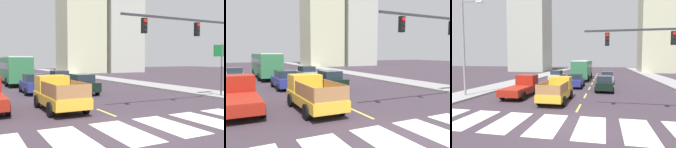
{
  "view_description": "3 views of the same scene",
  "coord_description": "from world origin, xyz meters",
  "views": [
    {
      "loc": [
        -6.66,
        -9.42,
        2.97
      ],
      "look_at": [
        2.84,
        8.67,
        1.87
      ],
      "focal_mm": 43.31,
      "sensor_mm": 36.0,
      "label": 1
    },
    {
      "loc": [
        -6.47,
        -6.22,
        3.3
      ],
      "look_at": [
        1.9,
        10.75,
        1.54
      ],
      "focal_mm": 35.76,
      "sensor_mm": 36.0,
      "label": 2
    },
    {
      "loc": [
        1.88,
        -10.23,
        3.56
      ],
      "look_at": [
        -2.09,
        8.79,
        2.11
      ],
      "focal_mm": 31.96,
      "sensor_mm": 36.0,
      "label": 3
    }
  ],
  "objects": [
    {
      "name": "crosswalk_stripe_1",
      "position": [
        -5.82,
        0.0,
        0.0
      ],
      "size": [
        1.55,
        3.82,
        0.01
      ],
      "primitive_type": "cube",
      "color": "silver",
      "rests_on": "ground"
    },
    {
      "name": "sidewalk_left",
      "position": [
        -11.54,
        18.0,
        0.07
      ],
      "size": [
        3.46,
        110.0,
        0.15
      ],
      "primitive_type": "cube",
      "color": "gray",
      "rests_on": "ground"
    },
    {
      "name": "block_mid_left",
      "position": [
        -20.06,
        46.56,
        14.58
      ],
      "size": [
        10.31,
        9.95,
        29.17
      ],
      "primitive_type": "cube",
      "color": "#AAAEA2",
      "rests_on": "ground"
    },
    {
      "name": "lane_dash_5",
      "position": [
        0.0,
        29.0,
        0.0
      ],
      "size": [
        0.16,
        2.4,
        0.01
      ],
      "primitive_type": "cube",
      "color": "#E1CE4A",
      "rests_on": "ground"
    },
    {
      "name": "streetlight_left",
      "position": [
        -10.92,
        6.12,
        4.97
      ],
      "size": [
        2.2,
        0.28,
        9.0
      ],
      "color": "gray",
      "rests_on": "ground"
    },
    {
      "name": "crosswalk_stripe_3",
      "position": [
        -1.16,
        0.0,
        0.0
      ],
      "size": [
        1.55,
        3.82,
        0.01
      ],
      "primitive_type": "cube",
      "color": "silver",
      "rests_on": "ground"
    },
    {
      "name": "block_mid_right",
      "position": [
        15.4,
        47.73,
        13.83
      ],
      "size": [
        8.95,
        8.56,
        27.66
      ],
      "primitive_type": "cube",
      "color": "beige",
      "rests_on": "ground"
    },
    {
      "name": "pickup_dark",
      "position": [
        -5.96,
        7.62,
        0.92
      ],
      "size": [
        2.18,
        5.2,
        1.96
      ],
      "rotation": [
        0.0,
        0.0,
        0.0
      ],
      "color": "#9E1E12",
      "rests_on": "ground"
    },
    {
      "name": "pickup_stakebed",
      "position": [
        -2.12,
        6.18,
        0.94
      ],
      "size": [
        2.18,
        5.2,
        1.96
      ],
      "rotation": [
        0.0,
        0.0,
        -0.02
      ],
      "color": "gold",
      "rests_on": "ground"
    },
    {
      "name": "crosswalk_stripe_5",
      "position": [
        3.49,
        0.0,
        0.0
      ],
      "size": [
        1.55,
        3.82,
        0.01
      ],
      "primitive_type": "cube",
      "color": "silver",
      "rests_on": "ground"
    },
    {
      "name": "lane_dash_3",
      "position": [
        0.0,
        19.0,
        0.0
      ],
      "size": [
        0.16,
        2.4,
        0.01
      ],
      "primitive_type": "cube",
      "color": "#E1CE4A",
      "rests_on": "ground"
    },
    {
      "name": "lane_dash_2",
      "position": [
        0.0,
        14.0,
        0.0
      ],
      "size": [
        0.16,
        2.4,
        0.01
      ],
      "primitive_type": "cube",
      "color": "#E1CE4A",
      "rests_on": "ground"
    },
    {
      "name": "lane_dash_0",
      "position": [
        0.0,
        4.0,
        0.0
      ],
      "size": [
        0.16,
        2.4,
        0.01
      ],
      "primitive_type": "cube",
      "color": "#E1CE4A",
      "rests_on": "ground"
    },
    {
      "name": "sedan_far",
      "position": [
        2.14,
        20.11,
        0.86
      ],
      "size": [
        2.02,
        4.4,
        1.72
      ],
      "rotation": [
        0.0,
        0.0,
        0.04
      ],
      "color": "gray",
      "rests_on": "ground"
    },
    {
      "name": "lane_dash_4",
      "position": [
        0.0,
        24.0,
        0.0
      ],
      "size": [
        0.16,
        2.4,
        0.01
      ],
      "primitive_type": "cube",
      "color": "#E1CE4A",
      "rests_on": "ground"
    },
    {
      "name": "sedan_mid",
      "position": [
        -5.89,
        21.27,
        0.86
      ],
      "size": [
        2.02,
        4.4,
        1.72
      ],
      "rotation": [
        0.0,
        0.0,
        0.03
      ],
      "color": "beige",
      "rests_on": "ground"
    },
    {
      "name": "ground_plane",
      "position": [
        0.0,
        0.0,
        0.0
      ],
      "size": [
        160.0,
        160.0,
        0.0
      ],
      "primitive_type": "plane",
      "color": "#3B303A"
    },
    {
      "name": "crosswalk_stripe_2",
      "position": [
        -3.49,
        0.0,
        0.0
      ],
      "size": [
        1.55,
        3.82,
        0.01
      ],
      "primitive_type": "cube",
      "color": "silver",
      "rests_on": "ground"
    },
    {
      "name": "sedan_near_right",
      "position": [
        -1.8,
        14.56,
        0.86
      ],
      "size": [
        2.02,
        4.4,
        1.72
      ],
      "rotation": [
        0.0,
        0.0,
        -0.03
      ],
      "color": "navy",
      "rests_on": "ground"
    },
    {
      "name": "lane_dash_6",
      "position": [
        0.0,
        34.0,
        0.0
      ],
      "size": [
        0.16,
        2.4,
        0.01
      ],
      "primitive_type": "cube",
      "color": "#E1CE4A",
      "rests_on": "ground"
    },
    {
      "name": "crosswalk_stripe_4",
      "position": [
        1.16,
        0.0,
        0.0
      ],
      "size": [
        1.55,
        3.82,
        0.01
      ],
      "primitive_type": "cube",
      "color": "silver",
      "rests_on": "ground"
    },
    {
      "name": "lane_dash_7",
      "position": [
        0.0,
        39.0,
        0.0
      ],
      "size": [
        0.16,
        2.4,
        0.01
      ],
      "primitive_type": "cube",
      "color": "#E1CE4A",
      "rests_on": "ground"
    },
    {
      "name": "lane_dash_1",
      "position": [
        0.0,
        9.0,
        0.0
      ],
      "size": [
        0.16,
        2.4,
        0.01
      ],
      "primitive_type": "cube",
      "color": "#E1CE4A",
      "rests_on": "ground"
    },
    {
      "name": "sedan_near_left",
      "position": [
        1.78,
        12.32,
        0.86
      ],
      "size": [
        2.02,
        4.4,
        1.72
      ],
      "rotation": [
        0.0,
        0.0,
        -0.01
      ],
      "color": "black",
      "rests_on": "ground"
    },
    {
      "name": "city_bus",
      "position": [
        -2.03,
        24.69,
        1.95
      ],
      "size": [
        2.72,
        10.8,
        3.32
      ],
      "rotation": [
        0.0,
        0.0,
        -0.03
      ],
      "color": "#317547",
      "rests_on": "ground"
    }
  ]
}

